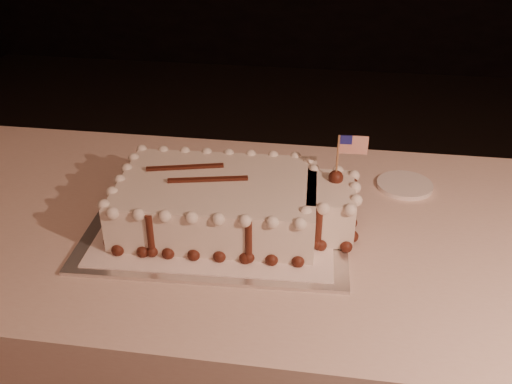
# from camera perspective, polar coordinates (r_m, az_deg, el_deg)

# --- Properties ---
(banquet_table) EXTENTS (2.40, 0.80, 0.75)m
(banquet_table) POSITION_cam_1_polar(r_m,az_deg,el_deg) (1.47, 13.72, -16.41)
(banquet_table) COLOR beige
(banquet_table) RESTS_ON ground
(cake_board) EXTENTS (0.56, 0.43, 0.01)m
(cake_board) POSITION_cam_1_polar(r_m,az_deg,el_deg) (1.22, -3.73, -3.14)
(cake_board) COLOR silver
(cake_board) RESTS_ON banquet_table
(doily) EXTENTS (0.50, 0.39, 0.00)m
(doily) POSITION_cam_1_polar(r_m,az_deg,el_deg) (1.22, -3.73, -2.94)
(doily) COLOR white
(doily) RESTS_ON cake_board
(sheet_cake) EXTENTS (0.52, 0.31, 0.20)m
(sheet_cake) POSITION_cam_1_polar(r_m,az_deg,el_deg) (1.19, -2.45, -1.02)
(sheet_cake) COLOR silver
(sheet_cake) RESTS_ON doily
(side_plate) EXTENTS (0.13, 0.13, 0.01)m
(side_plate) POSITION_cam_1_polar(r_m,az_deg,el_deg) (1.40, 14.65, 0.68)
(side_plate) COLOR white
(side_plate) RESTS_ON banquet_table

